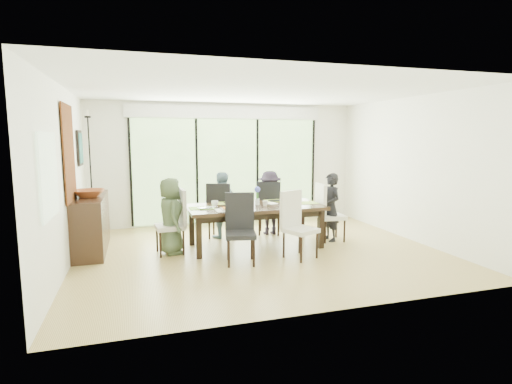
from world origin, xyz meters
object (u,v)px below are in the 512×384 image
object	(u,v)px
chair_left_end	(170,222)
chair_near_right	(301,225)
person_far_left	(221,205)
vase	(257,202)
bowl	(89,193)
cup_c	(295,200)
chair_far_right	(269,207)
chair_right_end	(331,212)
chair_far_left	(221,210)
sideboard	(91,224)
person_left_end	(171,216)
person_far_right	(270,203)
laptop	(209,208)
table_top	(255,207)
cup_b	(265,203)
person_right_end	(331,207)
chair_near_left	(241,229)
cup_a	(215,203)

from	to	relation	value
chair_left_end	chair_near_right	world-z (taller)	same
chair_near_right	person_far_left	world-z (taller)	person_far_left
vase	bowl	size ratio (longest dim) A/B	0.24
cup_c	chair_far_right	bearing A→B (deg)	108.43
chair_right_end	chair_far_left	distance (m)	2.13
sideboard	person_left_end	bearing A→B (deg)	-23.54
person_far_right	laptop	world-z (taller)	person_far_right
chair_far_right	laptop	world-z (taller)	chair_far_right
chair_left_end	chair_far_right	world-z (taller)	same
table_top	cup_b	distance (m)	0.20
chair_near_right	person_right_end	size ratio (longest dim) A/B	0.85
person_left_end	cup_b	distance (m)	1.64
cup_b	person_right_end	bearing A→B (deg)	4.30
chair_near_right	person_far_right	size ratio (longest dim) A/B	0.85
chair_near_left	person_far_right	bearing A→B (deg)	69.56
sideboard	chair_far_left	bearing A→B (deg)	7.01
chair_far_left	person_far_right	bearing A→B (deg)	-157.30
cup_a	person_right_end	bearing A→B (deg)	-3.94
person_far_left	cup_a	size ratio (longest dim) A/B	10.40
chair_near_left	cup_b	bearing A→B (deg)	61.09
table_top	person_right_end	bearing A→B (deg)	0.00
chair_far_right	sideboard	size ratio (longest dim) A/B	0.65
sideboard	bowl	world-z (taller)	bowl
chair_left_end	chair_right_end	bearing A→B (deg)	85.09
chair_near_right	cup_c	size ratio (longest dim) A/B	8.87
vase	chair_far_right	bearing A→B (deg)	57.99
chair_right_end	cup_b	size ratio (longest dim) A/B	11.00
laptop	cup_a	world-z (taller)	cup_a
chair_near_left	chair_left_end	bearing A→B (deg)	150.23
chair_far_right	person_left_end	xyz separation A→B (m)	(-2.03, -0.85, 0.09)
person_right_end	bowl	bearing A→B (deg)	-103.16
person_far_left	laptop	world-z (taller)	person_far_left
chair_right_end	person_left_end	distance (m)	2.98
laptop	cup_a	size ratio (longest dim) A/B	2.66
chair_right_end	cup_a	size ratio (longest dim) A/B	8.87
person_left_end	laptop	world-z (taller)	person_left_end
chair_near_left	laptop	bearing A→B (deg)	125.70
chair_right_end	person_far_left	size ratio (longest dim) A/B	0.85
chair_far_right	cup_c	distance (m)	0.83
chair_near_right	person_right_end	world-z (taller)	person_right_end
chair_near_right	person_left_end	bearing A→B (deg)	131.73
table_top	chair_near_left	world-z (taller)	chair_near_left
chair_far_left	person_left_end	world-z (taller)	person_left_end
chair_left_end	bowl	xyz separation A→B (m)	(-1.27, 0.46, 0.47)
chair_far_right	cup_a	bearing A→B (deg)	50.66
cup_c	vase	bearing A→B (deg)	-176.19
table_top	chair_far_left	bearing A→B (deg)	117.90
person_left_end	cup_b	world-z (taller)	person_left_end
person_left_end	person_far_left	bearing A→B (deg)	-57.80
chair_left_end	vase	xyz separation A→B (m)	(1.55, 0.05, 0.26)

